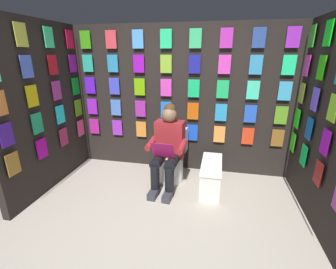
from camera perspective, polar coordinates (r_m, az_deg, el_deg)
The scene contains 7 objects.
ground_plane at distance 2.66m, azimuth -4.13°, elevation -24.68°, with size 30.00×30.00×0.00m, color #B2A899.
display_wall_back at distance 3.75m, azimuth 2.99°, elevation 8.12°, with size 3.47×0.14×2.25m.
display_wall_left at distance 3.04m, azimuth 34.00°, elevation 2.32°, with size 0.14×1.75×2.25m.
display_wall_right at distance 3.63m, azimuth -27.91°, elevation 5.57°, with size 0.14×1.75×2.25m.
toilet at distance 3.60m, azimuth 0.87°, elevation -5.82°, with size 0.42×0.57×0.77m.
person_reading at distance 3.29m, azimuth -0.11°, elevation -3.08°, with size 0.55×0.70×1.19m.
comic_longbox_near at distance 3.46m, azimuth 10.28°, elevation -9.69°, with size 0.29×0.76×0.39m.
Camera 1 is at (-0.56, 1.85, 1.83)m, focal length 25.35 mm.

